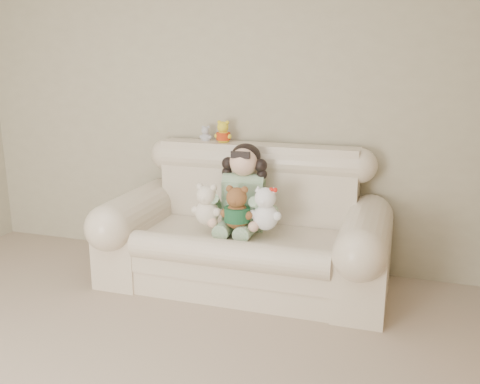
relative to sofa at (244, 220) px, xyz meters
name	(u,v)px	position (x,y,z in m)	size (l,w,h in m)	color
wall_back	(225,106)	(-0.32, 0.50, 0.78)	(4.50, 4.50, 0.00)	#B0A98C
sofa	(244,220)	(0.00, 0.00, 0.00)	(2.10, 0.95, 1.03)	beige
seated_child	(244,186)	(-0.03, 0.08, 0.23)	(0.39, 0.48, 0.66)	#337D36
brown_teddy	(237,203)	(0.00, -0.17, 0.17)	(0.23, 0.18, 0.37)	brown
white_cat	(266,204)	(0.20, -0.13, 0.17)	(0.24, 0.18, 0.37)	white
cream_teddy	(207,201)	(-0.24, -0.15, 0.16)	(0.23, 0.18, 0.36)	white
yellow_mini_bear	(223,130)	(-0.28, 0.36, 0.61)	(0.14, 0.11, 0.22)	yellow
grey_mini_plush	(206,133)	(-0.44, 0.37, 0.58)	(0.10, 0.08, 0.16)	#B4B3BA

